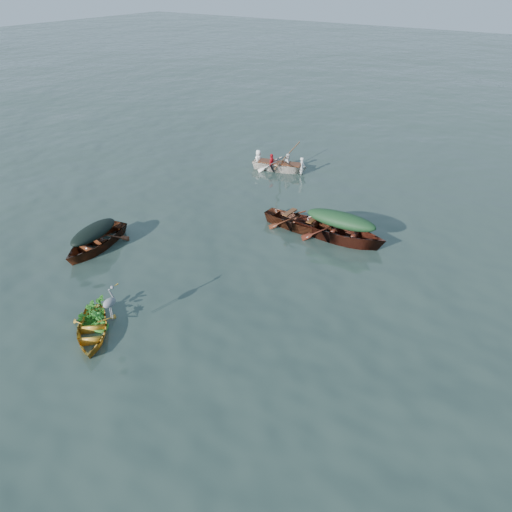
{
  "coord_description": "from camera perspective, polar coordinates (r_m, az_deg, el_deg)",
  "views": [
    {
      "loc": [
        7.71,
        -9.49,
        8.29
      ],
      "look_at": [
        0.27,
        1.43,
        0.5
      ],
      "focal_mm": 35.0,
      "sensor_mm": 36.0,
      "label": 1
    }
  ],
  "objects": [
    {
      "name": "oars",
      "position": [
        23.23,
        2.75,
        10.74
      ],
      "size": [
        1.23,
        2.67,
        0.06
      ],
      "primitive_type": null,
      "rotation": [
        0.0,
        0.0,
        1.82
      ],
      "color": "brown",
      "rests_on": "rowed_boat"
    },
    {
      "name": "yellow_dinghy",
      "position": [
        13.67,
        -18.16,
        -8.63
      ],
      "size": [
        2.68,
        2.67,
        0.68
      ],
      "primitive_type": "imported",
      "rotation": [
        0.0,
        0.0,
        0.79
      ],
      "color": "orange",
      "rests_on": "ground"
    },
    {
      "name": "dark_covered_boat",
      "position": [
        17.6,
        -17.78,
        0.82
      ],
      "size": [
        2.06,
        3.91,
        0.93
      ],
      "primitive_type": "imported",
      "rotation": [
        0.0,
        0.0,
        0.19
      ],
      "color": "#532413",
      "rests_on": "ground"
    },
    {
      "name": "ground",
      "position": [
        14.77,
        -3.99,
        -3.7
      ],
      "size": [
        140.0,
        140.0,
        0.0
      ],
      "primitive_type": "plane",
      "color": "#2C3E36",
      "rests_on": "ground"
    },
    {
      "name": "dark_tarp_cover",
      "position": [
        17.29,
        -18.12,
        2.73
      ],
      "size": [
        1.14,
        2.15,
        0.4
      ],
      "primitive_type": "ellipsoid",
      "rotation": [
        0.0,
        0.0,
        0.19
      ],
      "color": "black",
      "rests_on": "dark_covered_boat"
    },
    {
      "name": "rowed_boat",
      "position": [
        23.38,
        2.72,
        9.71
      ],
      "size": [
        3.79,
        1.95,
        0.83
      ],
      "primitive_type": "imported",
      "rotation": [
        0.0,
        0.0,
        1.82
      ],
      "color": "white",
      "rests_on": "ground"
    },
    {
      "name": "thwart_benches",
      "position": [
        17.82,
        5.22,
        4.39
      ],
      "size": [
        2.05,
        0.82,
        0.04
      ],
      "primitive_type": null,
      "rotation": [
        0.0,
        0.0,
        1.54
      ],
      "color": "#512A13",
      "rests_on": "open_wooden_boat"
    },
    {
      "name": "rowers",
      "position": [
        23.11,
        2.77,
        11.55
      ],
      "size": [
        2.7,
        1.58,
        0.76
      ],
      "primitive_type": "imported",
      "rotation": [
        0.0,
        0.0,
        1.82
      ],
      "color": "silver",
      "rests_on": "rowed_boat"
    },
    {
      "name": "dinghy_weeds",
      "position": [
        13.73,
        -18.28,
        -5.12
      ],
      "size": [
        1.13,
        1.13,
        0.6
      ],
      "primitive_type": "imported",
      "rotation": [
        0.0,
        0.0,
        0.79
      ],
      "color": "#296019",
      "rests_on": "yellow_dinghy"
    },
    {
      "name": "heron",
      "position": [
        13.16,
        -16.33,
        -5.61
      ],
      "size": [
        0.48,
        0.48,
        0.92
      ],
      "primitive_type": null,
      "rotation": [
        0.0,
        0.0,
        0.79
      ],
      "color": "gray",
      "rests_on": "yellow_dinghy"
    },
    {
      "name": "open_wooden_boat",
      "position": [
        18.04,
        5.15,
        3.02
      ],
      "size": [
        4.09,
        1.38,
        0.92
      ],
      "primitive_type": "imported",
      "rotation": [
        0.0,
        0.0,
        1.54
      ],
      "color": "#562715",
      "rests_on": "ground"
    },
    {
      "name": "green_tarp_cover",
      "position": [
        17.13,
        9.69,
        4.13
      ],
      "size": [
        2.54,
        0.87,
        0.52
      ],
      "primitive_type": "ellipsoid",
      "rotation": [
        0.0,
        0.0,
        1.61
      ],
      "color": "#1A3F1C",
      "rests_on": "green_tarp_boat"
    },
    {
      "name": "green_tarp_boat",
      "position": [
        17.5,
        9.46,
        1.79
      ],
      "size": [
        4.61,
        1.58,
        1.08
      ],
      "primitive_type": "imported",
      "rotation": [
        0.0,
        0.0,
        1.61
      ],
      "color": "#421B0F",
      "rests_on": "ground"
    }
  ]
}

